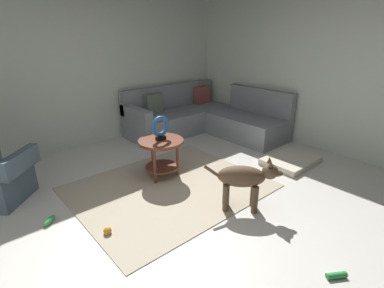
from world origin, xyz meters
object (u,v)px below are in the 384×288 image
torus_sculpture (160,127)px  dog_toy_rope (336,275)px  dog_toy_ball (107,231)px  side_table (161,148)px  dog (245,179)px  dog_toy_bone (50,220)px  dog_bed_mat (291,161)px  sectional_couch (204,118)px

torus_sculpture → dog_toy_rope: bearing=-89.3°
dog_toy_ball → dog_toy_rope: 2.07m
side_table → dog: (0.23, -1.24, -0.04)m
dog_toy_bone → dog_bed_mat: bearing=-14.5°
dog → dog_toy_ball: (-1.36, 0.58, -0.34)m
sectional_couch → dog: sectional_couch is taller
sectional_couch → dog: size_ratio=3.47×
side_table → torus_sculpture: 0.29m
dog_toy_rope → sectional_couch: bearing=63.4°
dog_toy_rope → side_table: bearing=90.7°
dog_toy_ball → dog: bearing=-23.2°
sectional_couch → dog_toy_bone: bearing=-161.1°
sectional_couch → side_table: bearing=-149.5°
side_table → dog_toy_rope: side_table is taller
side_table → dog_toy_ball: side_table is taller
dog_bed_mat → dog_toy_rope: 2.23m
torus_sculpture → dog_toy_rope: torus_sculpture is taller
torus_sculpture → dog: (0.23, -1.24, -0.33)m
dog_bed_mat → dog_toy_bone: 3.33m
dog → dog_toy_bone: 2.11m
sectional_couch → side_table: size_ratio=3.75×
sectional_couch → side_table: (-1.73, -1.02, 0.13)m
dog_bed_mat → dog: (-1.49, -0.31, 0.33)m
dog_toy_rope → dog_bed_mat: bearing=40.6°
side_table → dog_toy_rope: bearing=-89.3°
sectional_couch → dog_toy_bone: 3.42m
side_table → dog_toy_ball: (-1.13, -0.66, -0.38)m
dog_toy_rope → dog_toy_bone: (-1.53, 2.29, 0.00)m
side_table → dog_toy_bone: size_ratio=3.33×
sectional_couch → dog_toy_bone: sectional_couch is taller
sectional_couch → dog_toy_bone: (-3.23, -1.11, -0.26)m
side_table → dog_bed_mat: 1.99m
torus_sculpture → dog_toy_bone: size_ratio=1.81×
dog → dog_toy_bone: (-1.73, 1.15, -0.35)m
sectional_couch → torus_sculpture: (-1.73, -1.02, 0.42)m
dog → dog_toy_rope: size_ratio=3.81×
dog_bed_mat → dog_toy_ball: dog_bed_mat is taller
side_table → dog_toy_ball: 1.36m
dog → dog_toy_rope: (-0.21, -1.14, -0.35)m
dog_bed_mat → dog_toy_rope: dog_bed_mat is taller
dog_bed_mat → dog: 1.56m
dog_toy_rope → dog_toy_bone: bearing=123.7°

